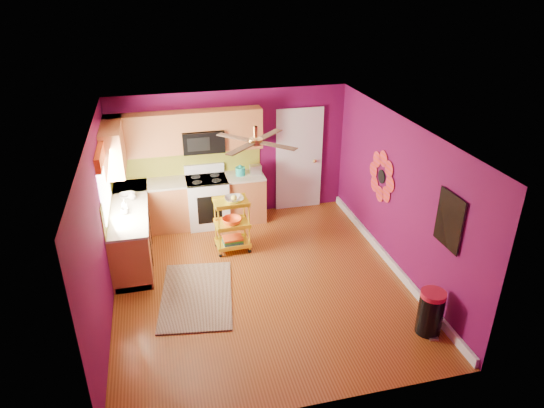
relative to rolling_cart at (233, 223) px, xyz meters
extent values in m
plane|color=brown|center=(0.25, -1.08, -0.54)|extent=(5.00, 5.00, 0.00)
cube|color=#610B44|center=(0.25, 1.42, 0.71)|extent=(4.50, 0.04, 2.50)
cube|color=#610B44|center=(0.25, -3.58, 0.71)|extent=(4.50, 0.04, 2.50)
cube|color=#610B44|center=(-2.00, -1.08, 0.71)|extent=(0.04, 5.00, 2.50)
cube|color=#610B44|center=(2.50, -1.08, 0.71)|extent=(0.04, 5.00, 2.50)
cube|color=silver|center=(0.25, -1.08, 1.96)|extent=(4.50, 5.00, 0.04)
cube|color=white|center=(2.47, -1.08, -0.47)|extent=(0.05, 4.90, 0.14)
cube|color=#9C532A|center=(-1.70, 0.27, -0.09)|extent=(0.60, 2.30, 0.90)
cube|color=#9C532A|center=(-0.60, 1.12, -0.09)|extent=(2.80, 0.60, 0.90)
cube|color=beige|center=(-1.70, 0.27, 0.38)|extent=(0.63, 2.30, 0.04)
cube|color=beige|center=(-0.60, 1.12, 0.38)|extent=(2.80, 0.63, 0.04)
cube|color=black|center=(-1.70, 0.27, -0.49)|extent=(0.54, 2.30, 0.10)
cube|color=black|center=(-0.60, 1.12, -0.49)|extent=(2.80, 0.54, 0.10)
cube|color=white|center=(-0.30, 1.09, -0.08)|extent=(0.76, 0.66, 0.92)
cube|color=black|center=(-0.30, 1.09, 0.38)|extent=(0.76, 0.62, 0.03)
cube|color=white|center=(-0.30, 1.37, 0.50)|extent=(0.76, 0.06, 0.18)
cube|color=black|center=(-0.30, 0.77, -0.09)|extent=(0.45, 0.02, 0.55)
cube|color=#9C532A|center=(-1.34, 1.26, 1.28)|extent=(1.32, 0.33, 0.75)
cube|color=#9C532A|center=(0.44, 1.26, 1.28)|extent=(0.72, 0.33, 0.75)
cube|color=#9C532A|center=(-0.30, 1.26, 1.49)|extent=(0.76, 0.33, 0.34)
cube|color=#9C532A|center=(-1.84, 0.77, 1.28)|extent=(0.33, 1.30, 0.75)
cube|color=black|center=(-0.30, 1.22, 1.11)|extent=(0.76, 0.38, 0.40)
cube|color=#666D18|center=(-0.60, 1.41, 0.65)|extent=(2.80, 0.01, 0.51)
cube|color=#666D18|center=(-1.99, 0.27, 0.65)|extent=(0.01, 2.30, 0.51)
cube|color=white|center=(-1.98, -0.03, 1.01)|extent=(0.03, 1.20, 1.00)
cube|color=#E54D14|center=(-1.95, -0.03, 1.48)|extent=(0.08, 1.35, 0.22)
cube|color=white|center=(1.60, 1.40, 0.48)|extent=(0.85, 0.04, 2.05)
cube|color=white|center=(1.60, 1.38, 0.48)|extent=(0.95, 0.02, 2.15)
sphere|color=#BF8C3F|center=(1.92, 1.34, 0.46)|extent=(0.07, 0.07, 0.07)
cylinder|color=black|center=(2.48, -0.48, 0.81)|extent=(0.01, 0.24, 0.24)
cube|color=#1C80B8|center=(2.48, -2.48, 1.01)|extent=(0.03, 0.52, 0.72)
cube|color=black|center=(2.46, -2.48, 1.01)|extent=(0.01, 0.56, 0.76)
cylinder|color=#BF8C3F|center=(0.25, -0.88, 1.88)|extent=(0.06, 0.06, 0.16)
cylinder|color=#BF8C3F|center=(0.25, -0.88, 1.74)|extent=(0.20, 0.20, 0.08)
cube|color=#4C2D19|center=(0.52, -0.61, 1.74)|extent=(0.47, 0.47, 0.01)
cube|color=#4C2D19|center=(-0.02, -0.61, 1.74)|extent=(0.47, 0.47, 0.01)
cube|color=#4C2D19|center=(-0.02, -1.15, 1.74)|extent=(0.47, 0.47, 0.01)
cube|color=#4C2D19|center=(0.52, -1.15, 1.74)|extent=(0.47, 0.47, 0.01)
cube|color=black|center=(-0.77, -1.19, -0.53)|extent=(1.28, 1.84, 0.02)
cylinder|color=yellow|center=(-0.26, -0.19, -0.05)|extent=(0.03, 0.03, 0.90)
cylinder|color=yellow|center=(0.26, -0.17, -0.05)|extent=(0.03, 0.03, 0.90)
cylinder|color=yellow|center=(-0.28, 0.17, -0.05)|extent=(0.03, 0.03, 0.90)
cylinder|color=yellow|center=(0.24, 0.19, -0.05)|extent=(0.03, 0.03, 0.90)
sphere|color=black|center=(-0.26, -0.19, -0.51)|extent=(0.06, 0.06, 0.06)
sphere|color=black|center=(0.26, -0.17, -0.51)|extent=(0.06, 0.06, 0.06)
sphere|color=black|center=(-0.28, 0.17, -0.51)|extent=(0.06, 0.06, 0.06)
sphere|color=black|center=(0.24, 0.19, -0.51)|extent=(0.06, 0.06, 0.06)
cube|color=yellow|center=(-0.01, 0.00, 0.38)|extent=(0.60, 0.45, 0.03)
cube|color=yellow|center=(-0.01, 0.00, -0.03)|extent=(0.60, 0.45, 0.03)
cube|color=yellow|center=(-0.01, 0.00, -0.42)|extent=(0.60, 0.45, 0.03)
imported|color=beige|center=(0.04, 0.00, 0.44)|extent=(0.34, 0.34, 0.08)
sphere|color=yellow|center=(0.04, 0.00, 0.46)|extent=(0.11, 0.11, 0.11)
imported|color=#E54D14|center=(-0.01, 0.00, 0.03)|extent=(0.35, 0.35, 0.10)
cube|color=navy|center=(-0.01, 0.00, -0.38)|extent=(0.35, 0.27, 0.04)
cube|color=#267233|center=(-0.01, 0.00, -0.34)|extent=(0.35, 0.27, 0.04)
cube|color=#E54D14|center=(-0.01, 0.00, -0.30)|extent=(0.35, 0.27, 0.03)
cylinder|color=black|center=(2.23, -2.76, -0.25)|extent=(0.40, 0.40, 0.58)
cylinder|color=red|center=(2.23, -2.76, 0.08)|extent=(0.34, 0.34, 0.07)
cube|color=beige|center=(2.23, -2.93, -0.53)|extent=(0.13, 0.08, 0.03)
cylinder|color=#16A698|center=(0.36, 1.12, 0.48)|extent=(0.18, 0.18, 0.16)
sphere|color=#16A698|center=(0.36, 1.12, 0.58)|extent=(0.06, 0.06, 0.06)
cube|color=beige|center=(0.65, 1.11, 0.49)|extent=(0.22, 0.15, 0.18)
imported|color=#EA3F72|center=(-1.74, 0.10, 0.49)|extent=(0.09, 0.09, 0.19)
imported|color=white|center=(-1.63, 0.50, 0.48)|extent=(0.13, 0.13, 0.17)
imported|color=white|center=(-1.72, 0.60, 0.43)|extent=(0.27, 0.27, 0.07)
imported|color=white|center=(-1.74, -0.03, 0.44)|extent=(0.12, 0.12, 0.10)
camera|label=1|loc=(-1.09, -7.32, 3.96)|focal=32.00mm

